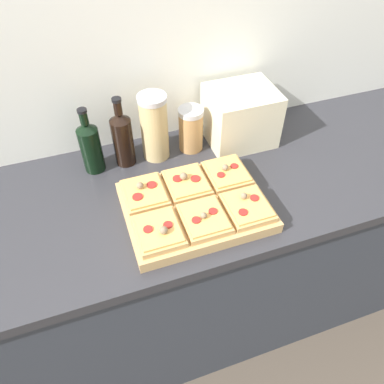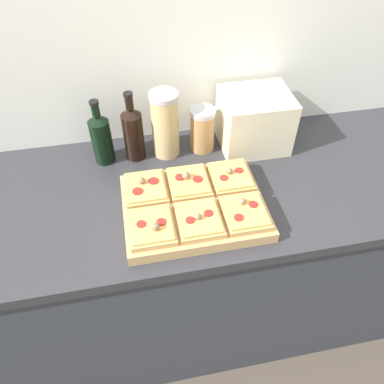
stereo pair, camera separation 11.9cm
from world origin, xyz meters
name	(u,v)px [view 1 (the left image)]	position (x,y,z in m)	size (l,w,h in m)	color
ground_plane	(195,379)	(0.00, 0.00, 0.00)	(12.00, 12.00, 0.00)	#4C4238
wall_back	(131,54)	(0.00, 0.67, 1.25)	(6.00, 0.06, 2.50)	silver
kitchen_counter	(171,267)	(0.00, 0.32, 0.46)	(2.63, 0.67, 0.92)	#333842
cutting_board	(195,207)	(0.07, 0.21, 0.94)	(0.45, 0.34, 0.04)	tan
pizza_slice_back_left	(145,193)	(-0.08, 0.29, 0.97)	(0.13, 0.15, 0.05)	tan
pizza_slice_back_center	(187,183)	(0.07, 0.29, 0.97)	(0.13, 0.15, 0.05)	tan
pizza_slice_back_right	(227,173)	(0.21, 0.29, 0.97)	(0.13, 0.15, 0.05)	tan
pizza_slice_front_left	(159,231)	(-0.07, 0.12, 0.97)	(0.13, 0.15, 0.05)	tan
pizza_slice_front_center	(204,218)	(0.07, 0.12, 0.97)	(0.13, 0.15, 0.05)	tan
pizza_slice_front_right	(247,207)	(0.21, 0.13, 0.97)	(0.13, 0.15, 0.05)	tan
olive_oil_bottle	(90,146)	(-0.20, 0.52, 1.02)	(0.07, 0.07, 0.25)	black
wine_bottle	(123,138)	(-0.09, 0.52, 1.03)	(0.07, 0.07, 0.27)	black
grain_jar_tall	(154,127)	(0.03, 0.52, 1.05)	(0.10, 0.10, 0.25)	tan
grain_jar_short	(191,129)	(0.16, 0.52, 1.01)	(0.09, 0.09, 0.17)	#AD7F4C
toaster_oven	(241,116)	(0.36, 0.51, 1.03)	(0.27, 0.21, 0.21)	beige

